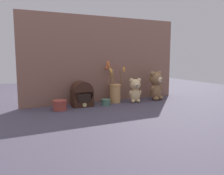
{
  "coord_description": "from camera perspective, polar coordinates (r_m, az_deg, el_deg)",
  "views": [
    {
      "loc": [
        -0.88,
        -1.73,
        0.4
      ],
      "look_at": [
        0.0,
        0.02,
        0.14
      ],
      "focal_mm": 38.0,
      "sensor_mm": 36.0,
      "label": 1
    }
  ],
  "objects": [
    {
      "name": "ground_plane",
      "position": [
        1.98,
        0.26,
        -4.1
      ],
      "size": [
        4.0,
        4.0,
        0.0
      ],
      "primitive_type": "plane",
      "color": "#3D3847"
    },
    {
      "name": "backdrop_wall",
      "position": [
        2.09,
        -1.82,
        6.71
      ],
      "size": [
        1.45,
        0.02,
        0.74
      ],
      "color": "#845B4C",
      "rests_on": "ground"
    },
    {
      "name": "teddy_bear_large",
      "position": [
        2.21,
        10.52,
        0.63
      ],
      "size": [
        0.15,
        0.13,
        0.27
      ],
      "color": "olive",
      "rests_on": "ground"
    },
    {
      "name": "teddy_bear_medium",
      "position": [
        2.07,
        5.59,
        -0.52
      ],
      "size": [
        0.12,
        0.11,
        0.21
      ],
      "color": "#DBBC84",
      "rests_on": "ground"
    },
    {
      "name": "flower_vase",
      "position": [
        2.05,
        0.71,
        -0.71
      ],
      "size": [
        0.17,
        0.17,
        0.36
      ],
      "color": "tan",
      "rests_on": "ground"
    },
    {
      "name": "vintage_radio",
      "position": [
        1.91,
        -7.24,
        -1.7
      ],
      "size": [
        0.16,
        0.13,
        0.2
      ],
      "color": "#381E14",
      "rests_on": "ground"
    },
    {
      "name": "decorative_tin_tall",
      "position": [
        1.81,
        -12.47,
        -4.15
      ],
      "size": [
        0.11,
        0.11,
        0.08
      ],
      "color": "#993D33",
      "rests_on": "ground"
    },
    {
      "name": "decorative_tin_short",
      "position": [
        1.95,
        -1.54,
        -3.54
      ],
      "size": [
        0.08,
        0.08,
        0.05
      ],
      "color": "#47705B",
      "rests_on": "ground"
    }
  ]
}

